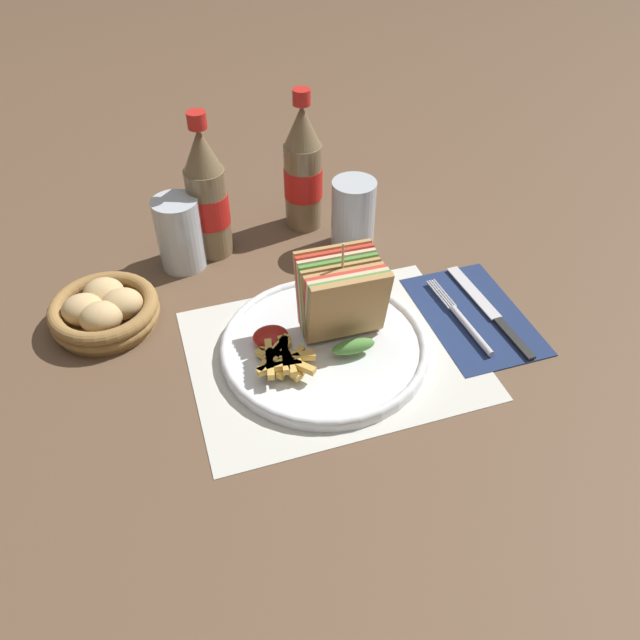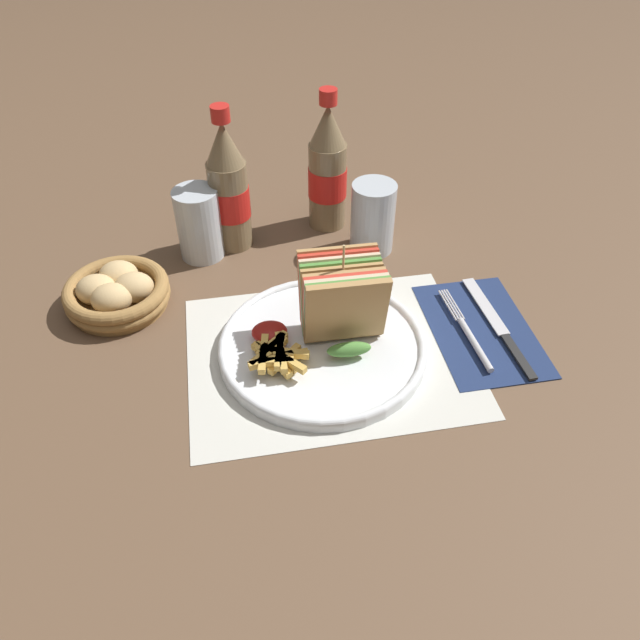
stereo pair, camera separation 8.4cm
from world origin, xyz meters
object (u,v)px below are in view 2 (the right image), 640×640
object	(u,v)px
plate_main	(323,346)
bread_basket	(117,292)
coke_bottle_far	(328,170)
glass_near	(373,218)
fork	(470,336)
club_sandwich	(342,301)
coke_bottle_near	(229,190)
knife	(499,326)
glass_far	(200,228)

from	to	relation	value
plate_main	bread_basket	distance (m)	0.32
coke_bottle_far	glass_near	world-z (taller)	coke_bottle_far
bread_basket	fork	bearing A→B (deg)	-18.72
club_sandwich	bread_basket	distance (m)	0.34
fork	club_sandwich	bearing A→B (deg)	166.85
plate_main	coke_bottle_far	xyz separation A→B (m)	(0.07, 0.31, 0.09)
plate_main	glass_near	distance (m)	0.26
fork	coke_bottle_far	world-z (taller)	coke_bottle_far
coke_bottle_near	bread_basket	bearing A→B (deg)	-144.00
coke_bottle_far	glass_near	bearing A→B (deg)	-56.37
plate_main	coke_bottle_near	distance (m)	0.31
coke_bottle_near	coke_bottle_far	xyz separation A→B (m)	(0.16, 0.03, 0.00)
club_sandwich	coke_bottle_far	xyz separation A→B (m)	(0.04, 0.30, 0.03)
glass_near	bread_basket	distance (m)	0.41
fork	bread_basket	distance (m)	0.51
plate_main	knife	xyz separation A→B (m)	(0.25, -0.00, -0.00)
knife	glass_near	bearing A→B (deg)	116.99
coke_bottle_near	glass_far	xyz separation A→B (m)	(-0.05, -0.02, -0.05)
glass_near	bread_basket	bearing A→B (deg)	-169.18
knife	glass_far	distance (m)	0.48
club_sandwich	knife	xyz separation A→B (m)	(0.22, -0.02, -0.06)
club_sandwich	knife	world-z (taller)	club_sandwich
coke_bottle_near	plate_main	bearing A→B (deg)	-70.50
fork	knife	world-z (taller)	fork
bread_basket	coke_bottle_near	bearing A→B (deg)	36.00
club_sandwich	glass_near	world-z (taller)	club_sandwich
fork	glass_near	bearing A→B (deg)	105.98
club_sandwich	coke_bottle_near	size ratio (longest dim) A/B	0.61
club_sandwich	glass_far	distance (m)	0.30
knife	bread_basket	bearing A→B (deg)	161.28
plate_main	club_sandwich	world-z (taller)	club_sandwich
plate_main	club_sandwich	size ratio (longest dim) A/B	1.97
knife	club_sandwich	bearing A→B (deg)	172.53
plate_main	fork	world-z (taller)	plate_main
coke_bottle_far	bread_basket	distance (m)	0.39
plate_main	club_sandwich	bearing A→B (deg)	30.43
coke_bottle_near	glass_far	world-z (taller)	coke_bottle_near
club_sandwich	bread_basket	world-z (taller)	club_sandwich
coke_bottle_near	coke_bottle_far	bearing A→B (deg)	11.34
fork	knife	bearing A→B (deg)	13.15
coke_bottle_far	glass_far	xyz separation A→B (m)	(-0.22, -0.06, -0.05)
club_sandwich	knife	size ratio (longest dim) A/B	0.67
plate_main	glass_near	bearing A→B (deg)	61.56
club_sandwich	knife	bearing A→B (deg)	-4.51
coke_bottle_far	bread_basket	world-z (taller)	coke_bottle_far
bread_basket	coke_bottle_far	bearing A→B (deg)	25.41
coke_bottle_far	plate_main	bearing A→B (deg)	-101.75
knife	glass_near	xyz separation A→B (m)	(-0.13, 0.23, 0.05)
knife	coke_bottle_far	distance (m)	0.38
fork	knife	size ratio (longest dim) A/B	0.80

